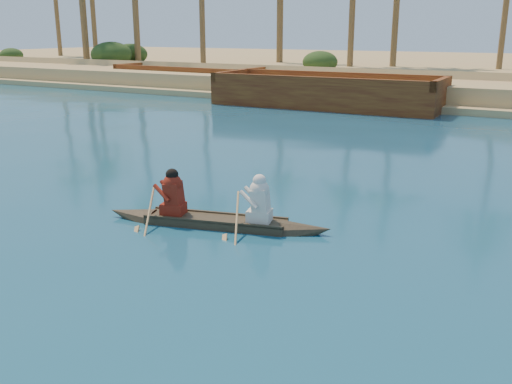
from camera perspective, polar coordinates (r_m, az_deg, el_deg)
The scene contains 4 objects.
ground at distance 9.00m, azimuth 20.13°, elevation -12.60°, with size 160.00×160.00×0.00m, color navy.
canoe at distance 12.51m, azimuth -4.06°, elevation -2.20°, with size 5.12×1.94×1.41m.
barge_left at distance 43.46m, azimuth -6.79°, elevation 11.19°, with size 11.73×4.45×1.92m.
barge_mid at distance 32.58m, azimuth 7.09°, elevation 9.76°, with size 12.75×4.56×2.11m.
Camera 1 is at (1.02, -7.92, 4.14)m, focal length 40.00 mm.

